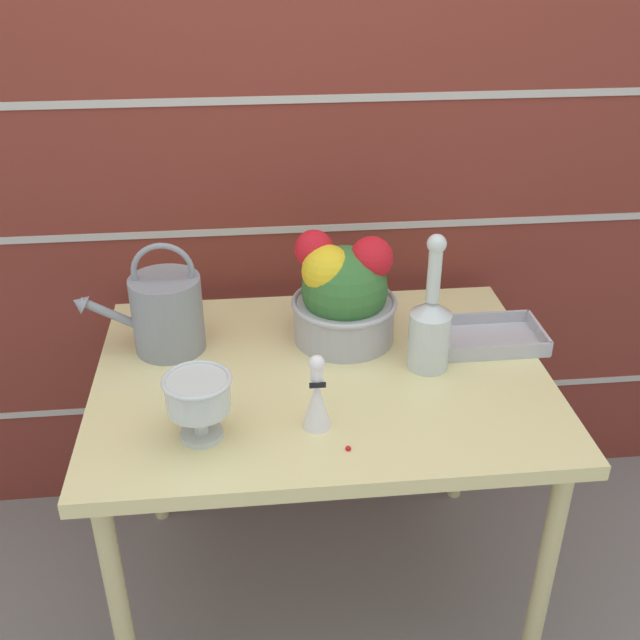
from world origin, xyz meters
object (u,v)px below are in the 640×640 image
Objects in this scene: glass_decanter at (430,327)px; figurine_vase at (317,398)px; watering_can at (166,312)px; flower_planter at (343,294)px; crystal_pedestal_bowl at (198,397)px; wire_tray at (485,339)px.

glass_decanter reaches higher than figurine_vase.
watering_can is 0.65m from glass_decanter.
figurine_vase is at bearing -46.67° from watering_can.
flower_planter reaches higher than figurine_vase.
flower_planter is 0.24m from glass_decanter.
watering_can is 0.38m from crystal_pedestal_bowl.
figurine_vase is (0.34, -0.36, -0.03)m from watering_can.
figurine_vase is at bearing -146.77° from wire_tray.
glass_decanter is (0.63, -0.15, 0.01)m from watering_can.
crystal_pedestal_bowl is at bearing -157.59° from glass_decanter.
wire_tray is (0.80, -0.06, -0.09)m from watering_can.
figurine_vase is at bearing 2.75° from crystal_pedestal_bowl.
flower_planter reaches higher than crystal_pedestal_bowl.
figurine_vase is (-0.10, -0.36, -0.06)m from flower_planter.
figurine_vase is at bearing -105.77° from flower_planter.
flower_planter is at bearing 140.72° from glass_decanter.
wire_tray is at bearing 23.98° from crystal_pedestal_bowl.
watering_can is 0.44m from flower_planter.
watering_can is at bearing -179.60° from flower_planter.
glass_decanter reaches higher than wire_tray.
figurine_vase is 0.56m from wire_tray.
watering_can reaches higher than figurine_vase.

